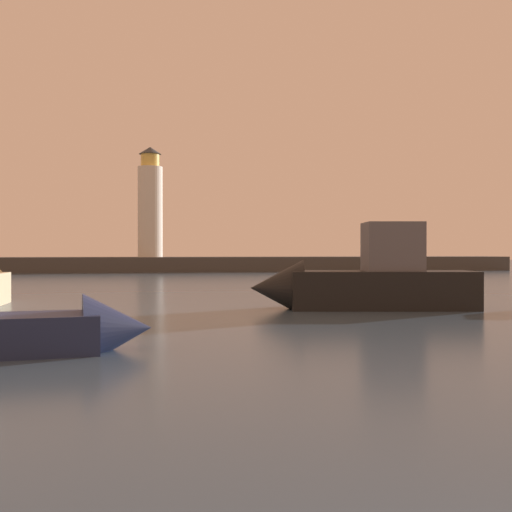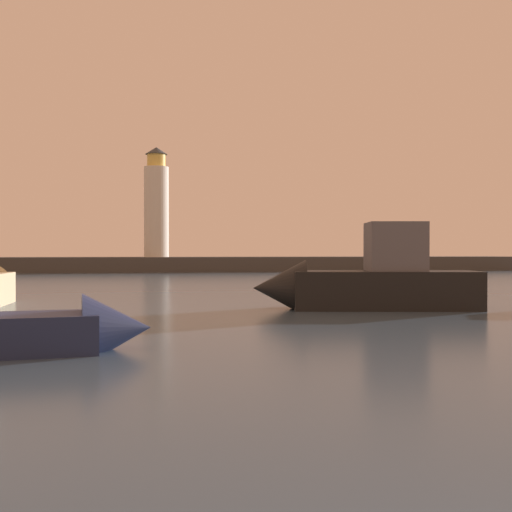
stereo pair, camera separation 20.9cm
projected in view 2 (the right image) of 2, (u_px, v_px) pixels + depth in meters
ground_plane at (196, 291)px, 35.42m from camera, size 220.00×220.00×0.00m
breakwater at (175, 264)px, 68.58m from camera, size 79.46×6.08×1.63m
lighthouse at (156, 205)px, 68.19m from camera, size 2.72×2.72×12.17m
motorboat_3 at (362, 282)px, 24.54m from camera, size 9.18×3.81×3.74m
motorboat_4 at (12, 325)px, 13.83m from camera, size 6.58×2.51×2.44m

